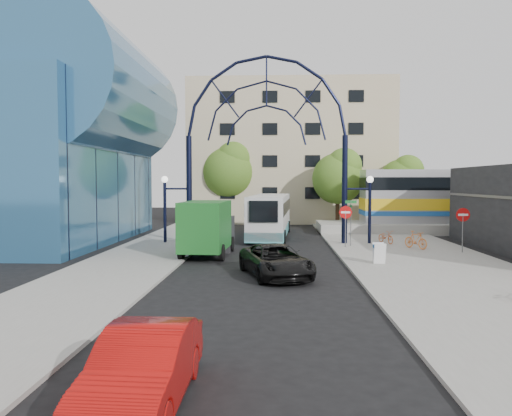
{
  "coord_description": "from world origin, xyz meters",
  "views": [
    {
      "loc": [
        0.7,
        -18.04,
        4.04
      ],
      "look_at": [
        -0.33,
        6.0,
        2.78
      ],
      "focal_mm": 35.0,
      "sensor_mm": 36.0,
      "label": 1
    }
  ],
  "objects_px": {
    "black_suv": "(276,261)",
    "bike_near_b": "(416,240)",
    "do_not_enter_sign": "(463,219)",
    "tree_north_c": "(403,179)",
    "street_name_sign": "(351,213)",
    "stop_sign": "(346,216)",
    "red_sedan": "(144,367)",
    "sandwich_board": "(379,251)",
    "tree_north_b": "(230,169)",
    "green_truck": "(208,228)",
    "gateway_arch": "(267,111)",
    "tree_north_a": "(339,175)",
    "bike_near_a": "(386,237)",
    "city_bus": "(270,215)"
  },
  "relations": [
    {
      "from": "black_suv",
      "to": "bike_near_b",
      "type": "xyz_separation_m",
      "value": [
        8.19,
        8.44,
        -0.05
      ]
    },
    {
      "from": "do_not_enter_sign",
      "to": "bike_near_b",
      "type": "relative_size",
      "value": 1.44
    },
    {
      "from": "tree_north_c",
      "to": "black_suv",
      "type": "bearing_deg",
      "value": -114.72
    },
    {
      "from": "do_not_enter_sign",
      "to": "street_name_sign",
      "type": "height_order",
      "value": "street_name_sign"
    },
    {
      "from": "stop_sign",
      "to": "bike_near_b",
      "type": "distance_m",
      "value": 4.29
    },
    {
      "from": "street_name_sign",
      "to": "bike_near_b",
      "type": "relative_size",
      "value": 1.62
    },
    {
      "from": "do_not_enter_sign",
      "to": "red_sedan",
      "type": "height_order",
      "value": "do_not_enter_sign"
    },
    {
      "from": "stop_sign",
      "to": "sandwich_board",
      "type": "xyz_separation_m",
      "value": [
        0.8,
        -6.02,
        -1.25
      ]
    },
    {
      "from": "tree_north_b",
      "to": "green_truck",
      "type": "distance_m",
      "value": 21.25
    },
    {
      "from": "sandwich_board",
      "to": "green_truck",
      "type": "distance_m",
      "value": 9.23
    },
    {
      "from": "street_name_sign",
      "to": "red_sedan",
      "type": "height_order",
      "value": "street_name_sign"
    },
    {
      "from": "black_suv",
      "to": "bike_near_b",
      "type": "bearing_deg",
      "value": 28.98
    },
    {
      "from": "gateway_arch",
      "to": "tree_north_b",
      "type": "height_order",
      "value": "gateway_arch"
    },
    {
      "from": "tree_north_b",
      "to": "red_sedan",
      "type": "bearing_deg",
      "value": -86.82
    },
    {
      "from": "green_truck",
      "to": "bike_near_b",
      "type": "bearing_deg",
      "value": 14.28
    },
    {
      "from": "do_not_enter_sign",
      "to": "street_name_sign",
      "type": "distance_m",
      "value": 6.36
    },
    {
      "from": "street_name_sign",
      "to": "tree_north_a",
      "type": "distance_m",
      "value": 13.59
    },
    {
      "from": "gateway_arch",
      "to": "tree_north_a",
      "type": "relative_size",
      "value": 1.95
    },
    {
      "from": "sandwich_board",
      "to": "bike_near_a",
      "type": "relative_size",
      "value": 0.62
    },
    {
      "from": "black_suv",
      "to": "red_sedan",
      "type": "distance_m",
      "value": 12.55
    },
    {
      "from": "sandwich_board",
      "to": "tree_north_b",
      "type": "bearing_deg",
      "value": 111.59
    },
    {
      "from": "city_bus",
      "to": "green_truck",
      "type": "distance_m",
      "value": 10.06
    },
    {
      "from": "city_bus",
      "to": "bike_near_b",
      "type": "xyz_separation_m",
      "value": [
        8.65,
        -7.1,
        -0.96
      ]
    },
    {
      "from": "green_truck",
      "to": "bike_near_b",
      "type": "xyz_separation_m",
      "value": [
        11.91,
        2.42,
        -0.86
      ]
    },
    {
      "from": "tree_north_b",
      "to": "tree_north_c",
      "type": "bearing_deg",
      "value": -7.12
    },
    {
      "from": "red_sedan",
      "to": "bike_near_b",
      "type": "bearing_deg",
      "value": 63.39
    },
    {
      "from": "gateway_arch",
      "to": "bike_near_a",
      "type": "relative_size",
      "value": 8.58
    },
    {
      "from": "gateway_arch",
      "to": "black_suv",
      "type": "distance_m",
      "value": 13.54
    },
    {
      "from": "sandwich_board",
      "to": "city_bus",
      "type": "bearing_deg",
      "value": 113.34
    },
    {
      "from": "street_name_sign",
      "to": "bike_near_b",
      "type": "distance_m",
      "value": 4.1
    },
    {
      "from": "tree_north_a",
      "to": "bike_near_b",
      "type": "xyz_separation_m",
      "value": [
        2.71,
        -14.49,
        -3.97
      ]
    },
    {
      "from": "gateway_arch",
      "to": "red_sedan",
      "type": "distance_m",
      "value": 24.67
    },
    {
      "from": "gateway_arch",
      "to": "bike_near_b",
      "type": "bearing_deg",
      "value": -16.16
    },
    {
      "from": "bike_near_b",
      "to": "tree_north_b",
      "type": "bearing_deg",
      "value": 93.77
    },
    {
      "from": "bike_near_a",
      "to": "red_sedan",
      "type": "bearing_deg",
      "value": -133.03
    },
    {
      "from": "tree_north_b",
      "to": "red_sedan",
      "type": "height_order",
      "value": "tree_north_b"
    },
    {
      "from": "tree_north_c",
      "to": "black_suv",
      "type": "height_order",
      "value": "tree_north_c"
    },
    {
      "from": "city_bus",
      "to": "gateway_arch",
      "type": "bearing_deg",
      "value": -88.81
    },
    {
      "from": "gateway_arch",
      "to": "bike_near_b",
      "type": "distance_m",
      "value": 12.14
    },
    {
      "from": "street_name_sign",
      "to": "tree_north_a",
      "type": "bearing_deg",
      "value": 86.04
    },
    {
      "from": "tree_north_a",
      "to": "green_truck",
      "type": "bearing_deg",
      "value": -118.57
    },
    {
      "from": "do_not_enter_sign",
      "to": "sandwich_board",
      "type": "distance_m",
      "value": 6.85
    },
    {
      "from": "tree_north_a",
      "to": "tree_north_c",
      "type": "bearing_deg",
      "value": 18.44
    },
    {
      "from": "street_name_sign",
      "to": "bike_near_a",
      "type": "relative_size",
      "value": 1.76
    },
    {
      "from": "green_truck",
      "to": "red_sedan",
      "type": "distance_m",
      "value": 18.42
    },
    {
      "from": "do_not_enter_sign",
      "to": "tree_north_c",
      "type": "height_order",
      "value": "tree_north_c"
    },
    {
      "from": "street_name_sign",
      "to": "red_sedan",
      "type": "distance_m",
      "value": 23.03
    },
    {
      "from": "street_name_sign",
      "to": "green_truck",
      "type": "distance_m",
      "value": 9.04
    },
    {
      "from": "do_not_enter_sign",
      "to": "bike_near_b",
      "type": "height_order",
      "value": "do_not_enter_sign"
    },
    {
      "from": "bike_near_b",
      "to": "stop_sign",
      "type": "bearing_deg",
      "value": 141.38
    }
  ]
}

